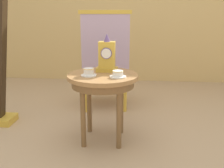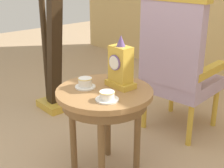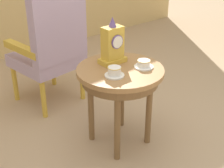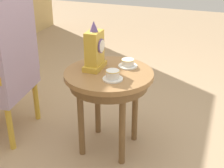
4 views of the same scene
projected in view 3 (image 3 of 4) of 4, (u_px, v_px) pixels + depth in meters
name	position (u px, v px, depth m)	size (l,w,h in m)	color
ground_plane	(120.00, 144.00, 2.49)	(10.00, 10.00, 0.00)	tan
side_table	(120.00, 79.00, 2.29)	(0.61, 0.61, 0.61)	#9E7042
teacup_left	(114.00, 72.00, 2.14)	(0.13, 0.13, 0.07)	white
teacup_right	(144.00, 64.00, 2.26)	(0.14, 0.14, 0.06)	white
mantel_clock	(113.00, 45.00, 2.29)	(0.19, 0.11, 0.34)	gold
armchair	(52.00, 42.00, 2.78)	(0.60, 0.59, 1.14)	#B299B7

